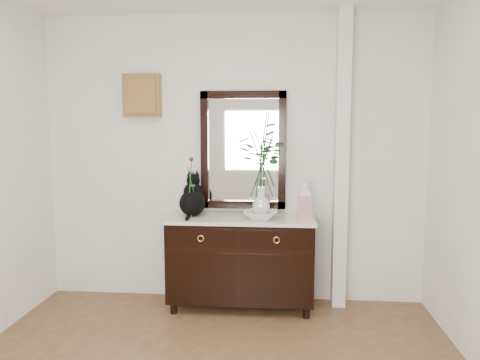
# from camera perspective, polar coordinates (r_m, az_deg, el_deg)

# --- Properties ---
(wall_back) EXTENTS (3.60, 0.04, 2.70)m
(wall_back) POSITION_cam_1_polar(r_m,az_deg,el_deg) (4.42, -0.89, 2.49)
(wall_back) COLOR white
(wall_back) RESTS_ON ground
(pilaster) EXTENTS (0.12, 0.20, 2.70)m
(pilaster) POSITION_cam_1_polar(r_m,az_deg,el_deg) (4.35, 12.21, 2.26)
(pilaster) COLOR white
(pilaster) RESTS_ON ground
(sideboard) EXTENTS (1.33, 0.52, 0.82)m
(sideboard) POSITION_cam_1_polar(r_m,az_deg,el_deg) (4.33, 0.12, -9.43)
(sideboard) COLOR black
(sideboard) RESTS_ON ground
(wall_mirror) EXTENTS (0.80, 0.06, 1.10)m
(wall_mirror) POSITION_cam_1_polar(r_m,az_deg,el_deg) (4.39, 0.39, 3.64)
(wall_mirror) COLOR black
(wall_mirror) RESTS_ON wall_back
(key_cabinet) EXTENTS (0.35, 0.10, 0.40)m
(key_cabinet) POSITION_cam_1_polar(r_m,az_deg,el_deg) (4.55, -11.85, 10.03)
(key_cabinet) COLOR brown
(key_cabinet) RESTS_ON wall_back
(cat) EXTENTS (0.30, 0.35, 0.39)m
(cat) POSITION_cam_1_polar(r_m,az_deg,el_deg) (4.30, -5.84, -1.76)
(cat) COLOR black
(cat) RESTS_ON sideboard
(lotus_bowl) EXTENTS (0.34, 0.34, 0.07)m
(lotus_bowl) POSITION_cam_1_polar(r_m,az_deg,el_deg) (4.15, 2.58, -4.29)
(lotus_bowl) COLOR white
(lotus_bowl) RESTS_ON sideboard
(vase_branches) EXTENTS (0.58, 0.58, 0.93)m
(vase_branches) POSITION_cam_1_polar(r_m,az_deg,el_deg) (4.08, 2.61, 1.92)
(vase_branches) COLOR silver
(vase_branches) RESTS_ON lotus_bowl
(bud_vase_rose) EXTENTS (0.07, 0.07, 0.55)m
(bud_vase_rose) POSITION_cam_1_polar(r_m,az_deg,el_deg) (4.23, -6.08, -0.80)
(bud_vase_rose) COLOR #2B6328
(bud_vase_rose) RESTS_ON sideboard
(ginger_jar) EXTENTS (0.13, 0.13, 0.34)m
(ginger_jar) POSITION_cam_1_polar(r_m,az_deg,el_deg) (4.17, 7.92, -2.43)
(ginger_jar) COLOR silver
(ginger_jar) RESTS_ON sideboard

